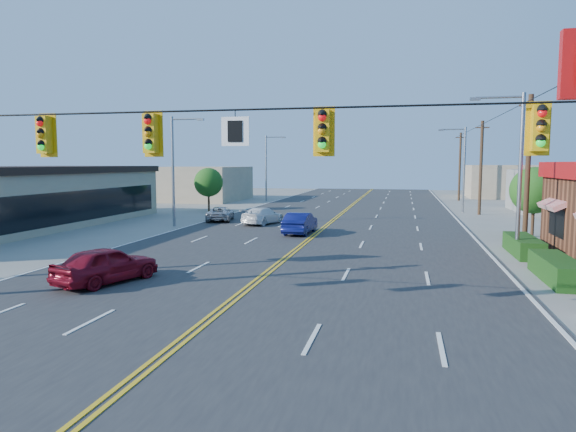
% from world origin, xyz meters
% --- Properties ---
extents(ground, '(160.00, 160.00, 0.00)m').
position_xyz_m(ground, '(0.00, 0.00, 0.00)').
color(ground, gray).
rests_on(ground, ground).
extents(road, '(20.00, 120.00, 0.06)m').
position_xyz_m(road, '(0.00, 20.00, 0.03)').
color(road, '#2D2D30').
rests_on(road, ground).
extents(signal_span, '(24.32, 0.34, 9.00)m').
position_xyz_m(signal_span, '(-0.12, 0.00, 4.89)').
color(signal_span, '#47301E').
rests_on(signal_span, ground).
extents(strip_mall, '(10.40, 26.40, 4.40)m').
position_xyz_m(strip_mall, '(-22.00, 18.00, 2.25)').
color(strip_mall, tan).
rests_on(strip_mall, ground).
extents(streetlight_se, '(2.55, 0.25, 8.00)m').
position_xyz_m(streetlight_se, '(10.79, 14.00, 4.51)').
color(streetlight_se, gray).
rests_on(streetlight_se, ground).
extents(streetlight_ne, '(2.55, 0.25, 8.00)m').
position_xyz_m(streetlight_ne, '(10.79, 38.00, 4.51)').
color(streetlight_ne, gray).
rests_on(streetlight_ne, ground).
extents(streetlight_sw, '(2.55, 0.25, 8.00)m').
position_xyz_m(streetlight_sw, '(-10.79, 22.00, 4.51)').
color(streetlight_sw, gray).
rests_on(streetlight_sw, ground).
extents(streetlight_nw, '(2.55, 0.25, 8.00)m').
position_xyz_m(streetlight_nw, '(-10.79, 48.00, 4.51)').
color(streetlight_nw, gray).
rests_on(streetlight_nw, ground).
extents(utility_pole_near, '(0.28, 0.28, 8.40)m').
position_xyz_m(utility_pole_near, '(12.20, 18.00, 4.20)').
color(utility_pole_near, '#47301E').
rests_on(utility_pole_near, ground).
extents(utility_pole_mid, '(0.28, 0.28, 8.40)m').
position_xyz_m(utility_pole_mid, '(12.20, 36.00, 4.20)').
color(utility_pole_mid, '#47301E').
rests_on(utility_pole_mid, ground).
extents(utility_pole_far, '(0.28, 0.28, 8.40)m').
position_xyz_m(utility_pole_far, '(12.20, 54.00, 4.20)').
color(utility_pole_far, '#47301E').
rests_on(utility_pole_far, ground).
extents(tree_kfc_rear, '(2.94, 2.94, 4.41)m').
position_xyz_m(tree_kfc_rear, '(13.50, 22.00, 2.93)').
color(tree_kfc_rear, '#47301E').
rests_on(tree_kfc_rear, ground).
extents(tree_west, '(2.80, 2.80, 4.20)m').
position_xyz_m(tree_west, '(-13.00, 34.00, 2.79)').
color(tree_west, '#47301E').
rests_on(tree_west, ground).
extents(bld_west_far, '(11.00, 12.00, 4.20)m').
position_xyz_m(bld_west_far, '(-20.00, 48.00, 2.10)').
color(bld_west_far, tan).
rests_on(bld_west_far, ground).
extents(bld_east_far, '(10.00, 10.00, 4.40)m').
position_xyz_m(bld_east_far, '(19.00, 62.00, 2.20)').
color(bld_east_far, tan).
rests_on(bld_east_far, ground).
extents(car_magenta, '(2.96, 4.49, 1.42)m').
position_xyz_m(car_magenta, '(-5.55, 4.49, 0.71)').
color(car_magenta, maroon).
rests_on(car_magenta, ground).
extents(car_blue, '(1.63, 4.26, 1.39)m').
position_xyz_m(car_blue, '(-1.05, 19.76, 0.69)').
color(car_blue, navy).
rests_on(car_blue, ground).
extents(car_white, '(2.79, 4.63, 1.26)m').
position_xyz_m(car_white, '(-4.87, 24.35, 0.63)').
color(car_white, white).
rests_on(car_white, ground).
extents(car_silver, '(2.68, 4.36, 1.13)m').
position_xyz_m(car_silver, '(-8.77, 25.77, 0.56)').
color(car_silver, '#A7A8AC').
rests_on(car_silver, ground).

